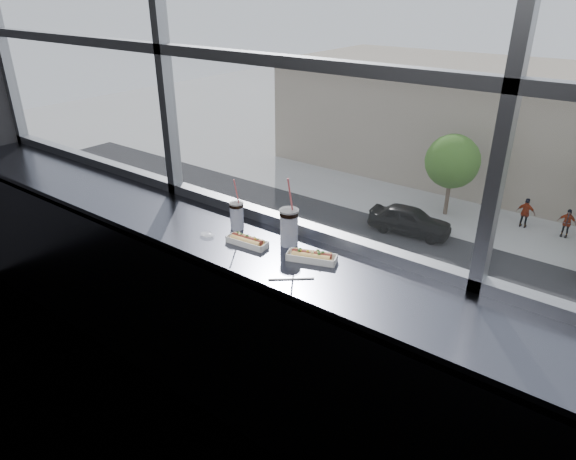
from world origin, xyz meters
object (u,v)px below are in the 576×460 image
Objects in this scene: wrapper at (207,235)px; pedestrian_a at (526,210)px; hotdog_tray_left at (247,241)px; car_near_c at (547,347)px; loose_straw at (291,279)px; pedestrian_b at (567,220)px; car_far_a at (410,216)px; car_near_a at (238,234)px; tree_left at (452,161)px; soda_cup_left at (237,214)px; soda_cup_right at (289,225)px; hotdog_tray_right at (312,256)px; car_near_b at (352,276)px.

pedestrian_a is at bearing 97.42° from wrapper.
hotdog_tray_left is 0.04× the size of car_near_c.
pedestrian_b is at bearing 53.99° from loose_straw.
car_far_a is 1.03× the size of car_near_c.
car_near_a is 1.31× the size of tree_left.
tree_left is (-8.58, 28.30, -8.58)m from hotdog_tray_left.
soda_cup_left is 0.35m from soda_cup_right.
hotdog_tray_left is at bearing -165.65° from car_far_a.
loose_straw is at bearing -51.22° from soda_cup_right.
car_near_c is at bearing 50.98° from loose_straw.
hotdog_tray_right reaches higher than car_near_c.
hotdog_tray_right is 0.21m from loose_straw.
wrapper is at bearing -73.62° from tree_left.
hotdog_tray_left is 21.38m from car_near_b.
car_near_b is (-8.22, 16.18, -11.06)m from soda_cup_left.
car_near_b is (-8.80, 16.44, -10.97)m from loose_straw.
wrapper reaches higher than car_far_a.
hotdog_tray_left is 1.11× the size of loose_straw.
tree_left is at bearing 106.38° from wrapper.
soda_cup_left reaches higher than car_near_c.
wrapper reaches higher than pedestrian_a.
hotdog_tray_right is 0.62m from wrapper.
car_near_b is 13.66m from pedestrian_a.
tree_left is at bearing 101.97° from hotdog_tray_left.
hotdog_tray_left is at bearing -172.62° from car_near_c.
tree_left is at bearing -29.34° from car_near_a.
car_near_b reaches higher than pedestrian_b.
loose_straw is 19.78m from car_near_c.
pedestrian_b is (-1.57, 29.41, -11.04)m from wrapper.
car_near_c is (-0.34, 16.24, -11.00)m from hotdog_tray_right.
hotdog_tray_right is 1.22× the size of loose_straw.
car_near_b is at bearing 179.45° from car_far_a.
wrapper reaches higher than car_near_a.
loose_straw is 0.03× the size of car_near_c.
pedestrian_a is at bearing 93.00° from hotdog_tray_left.
car_near_c is (-0.14, 16.16, -11.09)m from soda_cup_right.
soda_cup_right is 0.06× the size of car_near_c.
hotdog_tray_right is 0.04× the size of car_near_c.
car_near_b is at bearing 98.25° from hotdog_tray_right.
hotdog_tray_left is at bearing -73.14° from tree_left.
hotdog_tray_left reaches higher than car_near_a.
soda_cup_right is at bearing -165.19° from car_far_a.
car_near_b is (-8.43, 0.00, 0.01)m from car_near_c.
soda_cup_right is at bearing 25.45° from wrapper.
pedestrian_b is 2.25m from pedestrian_a.
soda_cup_right reaches higher than car_near_b.
car_near_a is at bearing 93.76° from loose_straw.
pedestrian_a is (4.34, 12.95, 0.02)m from car_near_b.
pedestrian_b is 7.28m from tree_left.
loose_straw is at bearing -24.38° from soda_cup_left.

